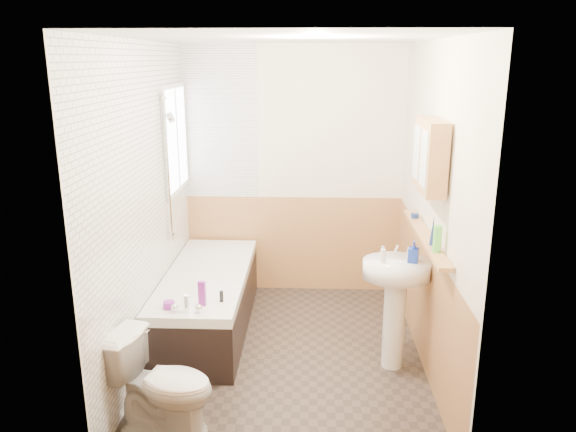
{
  "coord_description": "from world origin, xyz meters",
  "views": [
    {
      "loc": [
        0.18,
        -4.15,
        2.37
      ],
      "look_at": [
        0.0,
        0.15,
        1.15
      ],
      "focal_mm": 35.0,
      "sensor_mm": 36.0,
      "label": 1
    }
  ],
  "objects_px": {
    "sink": "(396,292)",
    "bathtub": "(208,300)",
    "medicine_cabinet": "(430,156)",
    "toilet": "(163,384)",
    "pine_shelf": "(425,236)"
  },
  "relations": [
    {
      "from": "toilet",
      "to": "sink",
      "type": "height_order",
      "value": "sink"
    },
    {
      "from": "sink",
      "to": "medicine_cabinet",
      "type": "relative_size",
      "value": 1.78
    },
    {
      "from": "medicine_cabinet",
      "to": "toilet",
      "type": "bearing_deg",
      "value": -156.07
    },
    {
      "from": "pine_shelf",
      "to": "medicine_cabinet",
      "type": "bearing_deg",
      "value": -104.7
    },
    {
      "from": "bathtub",
      "to": "medicine_cabinet",
      "type": "distance_m",
      "value": 2.34
    },
    {
      "from": "sink",
      "to": "pine_shelf",
      "type": "height_order",
      "value": "pine_shelf"
    },
    {
      "from": "sink",
      "to": "bathtub",
      "type": "bearing_deg",
      "value": 153.14
    },
    {
      "from": "sink",
      "to": "medicine_cabinet",
      "type": "xyz_separation_m",
      "value": [
        0.17,
        -0.08,
        1.07
      ]
    },
    {
      "from": "bathtub",
      "to": "pine_shelf",
      "type": "bearing_deg",
      "value": -17.0
    },
    {
      "from": "toilet",
      "to": "pine_shelf",
      "type": "xyz_separation_m",
      "value": [
        1.8,
        0.89,
        0.74
      ]
    },
    {
      "from": "bathtub",
      "to": "medicine_cabinet",
      "type": "relative_size",
      "value": 3.23
    },
    {
      "from": "medicine_cabinet",
      "to": "sink",
      "type": "bearing_deg",
      "value": 154.06
    },
    {
      "from": "toilet",
      "to": "medicine_cabinet",
      "type": "height_order",
      "value": "medicine_cabinet"
    },
    {
      "from": "toilet",
      "to": "medicine_cabinet",
      "type": "distance_m",
      "value": 2.37
    },
    {
      "from": "medicine_cabinet",
      "to": "bathtub",
      "type": "bearing_deg",
      "value": 159.62
    }
  ]
}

